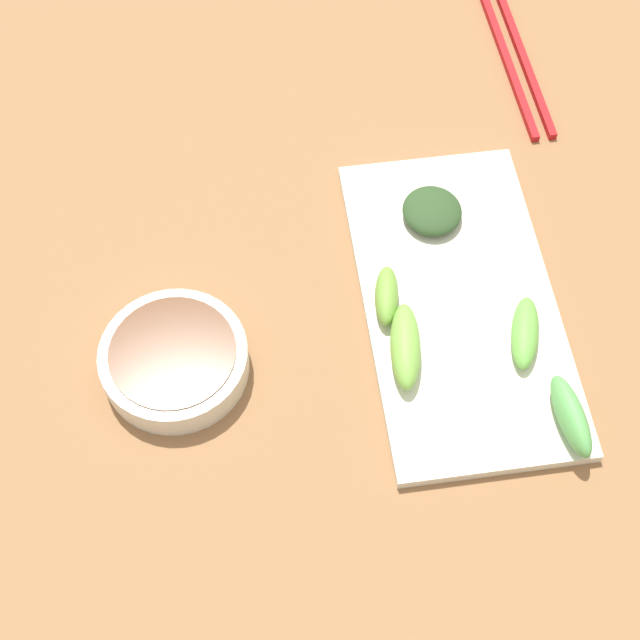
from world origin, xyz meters
name	(u,v)px	position (x,y,z in m)	size (l,w,h in m)	color
tabletop	(350,319)	(0.00, 0.00, 0.01)	(2.10, 2.10, 0.02)	#926641
sauce_bowl	(174,359)	(-0.16, -0.04, 0.04)	(0.13, 0.13, 0.03)	silver
serving_plate	(458,302)	(0.10, -0.01, 0.03)	(0.17, 0.33, 0.01)	silver
broccoli_leafy_0	(432,211)	(0.09, 0.09, 0.04)	(0.06, 0.06, 0.02)	#2D4924
broccoli_stalk_1	(525,333)	(0.15, -0.05, 0.04)	(0.02, 0.07, 0.02)	#67B044
broccoli_stalk_2	(386,293)	(0.03, 0.00, 0.04)	(0.02, 0.06, 0.02)	#73A83E
broccoli_stalk_3	(405,346)	(0.04, -0.05, 0.05)	(0.03, 0.08, 0.03)	#7AB846
broccoli_stalk_4	(571,416)	(0.16, -0.14, 0.05)	(0.02, 0.08, 0.03)	#5CAD56
chopsticks	(515,59)	(0.23, 0.29, 0.02)	(0.03, 0.23, 0.01)	red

